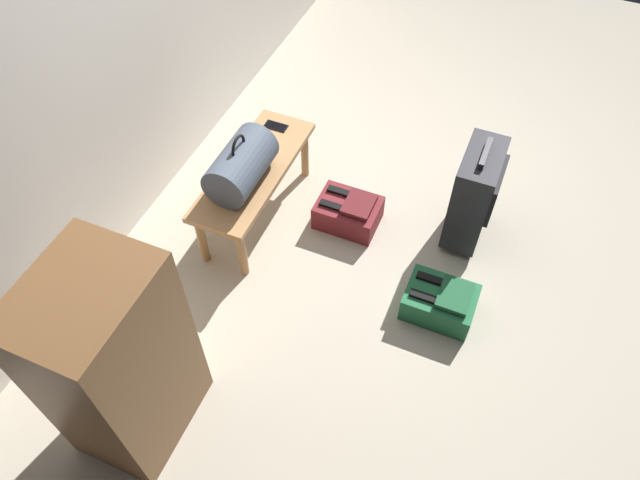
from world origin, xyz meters
name	(u,v)px	position (x,y,z in m)	size (l,w,h in m)	color
ground_plane	(405,223)	(0.00, 0.00, 0.00)	(6.60, 6.60, 0.00)	#B2A893
bench	(254,175)	(-0.28, 0.88, 0.34)	(1.00, 0.36, 0.41)	#A87A4C
duffel_bag_slate	(241,165)	(-0.41, 0.88, 0.54)	(0.44, 0.26, 0.34)	#475160
cell_phone	(276,126)	(0.09, 0.91, 0.41)	(0.07, 0.14, 0.01)	black
suitcase_upright_charcoal	(474,194)	(0.06, -0.36, 0.35)	(0.41, 0.23, 0.69)	black
backpack_maroon	(349,212)	(-0.13, 0.33, 0.09)	(0.28, 0.38, 0.21)	maroon
backpack_green	(440,302)	(-0.54, -0.37, 0.09)	(0.28, 0.38, 0.21)	#1E6038
side_cabinet	(117,363)	(-1.69, 0.80, 0.55)	(0.56, 0.44, 1.10)	brown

